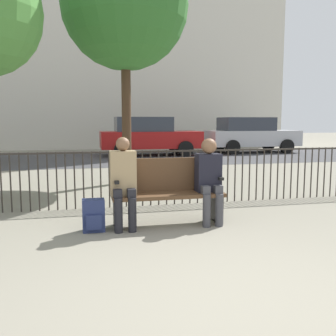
{
  "coord_description": "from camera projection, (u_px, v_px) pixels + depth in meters",
  "views": [
    {
      "loc": [
        -1.12,
        -2.66,
        1.43
      ],
      "look_at": [
        0.0,
        2.3,
        0.8
      ],
      "focal_mm": 40.0,
      "sensor_mm": 36.0,
      "label": 1
    }
  ],
  "objects": [
    {
      "name": "ground_plane",
      "position": [
        231.0,
        302.0,
        3.0
      ],
      "size": [
        80.0,
        80.0,
        0.0
      ],
      "primitive_type": "plane",
      "color": "gray"
    },
    {
      "name": "park_bench",
      "position": [
        167.0,
        189.0,
        5.24
      ],
      "size": [
        1.55,
        0.45,
        0.92
      ],
      "color": "#4C331E",
      "rests_on": "ground"
    },
    {
      "name": "seated_person_0",
      "position": [
        123.0,
        179.0,
        4.96
      ],
      "size": [
        0.34,
        0.39,
        1.23
      ],
      "color": "black",
      "rests_on": "ground"
    },
    {
      "name": "seated_person_1",
      "position": [
        209.0,
        176.0,
        5.22
      ],
      "size": [
        0.34,
        0.39,
        1.2
      ],
      "color": "#3D3D42",
      "rests_on": "ground"
    },
    {
      "name": "backpack",
      "position": [
        94.0,
        216.0,
        4.89
      ],
      "size": [
        0.29,
        0.24,
        0.43
      ],
      "color": "navy",
      "rests_on": "ground"
    },
    {
      "name": "fence_railing",
      "position": [
        151.0,
        173.0,
        6.37
      ],
      "size": [
        9.01,
        0.03,
        0.95
      ],
      "color": "#2D2823",
      "rests_on": "ground"
    },
    {
      "name": "tree_0",
      "position": [
        125.0,
        6.0,
        8.37
      ],
      "size": [
        2.85,
        2.85,
        5.44
      ],
      "color": "#422D1E",
      "rests_on": "ground"
    },
    {
      "name": "street_surface",
      "position": [
        113.0,
        158.0,
        14.61
      ],
      "size": [
        24.0,
        6.0,
        0.01
      ],
      "color": "#3D3D3F",
      "rests_on": "ground"
    },
    {
      "name": "parked_car_0",
      "position": [
        148.0,
        136.0,
        15.81
      ],
      "size": [
        4.2,
        1.94,
        1.62
      ],
      "color": "maroon",
      "rests_on": "ground"
    },
    {
      "name": "parked_car_2",
      "position": [
        250.0,
        134.0,
        17.32
      ],
      "size": [
        4.2,
        1.94,
        1.62
      ],
      "color": "#B7B7BC",
      "rests_on": "ground"
    }
  ]
}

